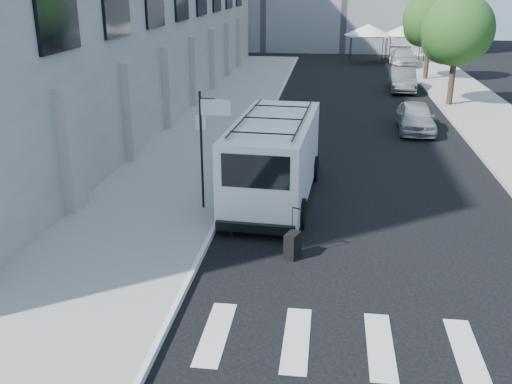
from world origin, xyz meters
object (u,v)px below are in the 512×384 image
(parked_car_b, at_px, (403,80))
(businessman, at_px, (277,202))
(suitcase, at_px, (292,245))
(parked_car_c, at_px, (403,58))
(parked_car_a, at_px, (416,117))
(cargo_van, at_px, (275,158))
(briefcase, at_px, (235,228))

(parked_car_b, bearing_deg, businessman, -101.72)
(businessman, bearing_deg, suitcase, 74.67)
(suitcase, bearing_deg, parked_car_c, 100.94)
(businessman, distance_m, parked_car_c, 34.60)
(suitcase, height_order, parked_car_b, parked_car_b)
(suitcase, relative_size, parked_car_a, 0.32)
(parked_car_a, bearing_deg, parked_car_b, 88.30)
(cargo_van, relative_size, parked_car_b, 1.64)
(briefcase, bearing_deg, parked_car_c, 95.56)
(parked_car_c, bearing_deg, briefcase, -103.68)
(briefcase, xyz_separation_m, suitcase, (1.68, -1.25, 0.17))
(cargo_van, bearing_deg, businessman, -79.63)
(briefcase, relative_size, parked_car_b, 0.10)
(parked_car_b, bearing_deg, cargo_van, -104.51)
(parked_car_b, xyz_separation_m, parked_car_c, (1.25, 11.25, 0.00))
(parked_car_a, bearing_deg, briefcase, -116.18)
(briefcase, xyz_separation_m, parked_car_a, (6.41, 12.34, 0.50))
(businessman, height_order, parked_car_a, businessman)
(businessman, distance_m, briefcase, 1.37)
(businessman, relative_size, cargo_van, 0.25)
(businessman, xyz_separation_m, briefcase, (-1.15, -0.23, -0.71))
(businessman, xyz_separation_m, parked_car_a, (5.26, 12.11, -0.21))
(cargo_van, height_order, parked_car_b, cargo_van)
(briefcase, relative_size, cargo_van, 0.06)
(parked_car_b, bearing_deg, parked_car_a, -90.30)
(briefcase, xyz_separation_m, parked_car_b, (6.96, 22.86, 0.54))
(briefcase, height_order, cargo_van, cargo_van)
(cargo_van, xyz_separation_m, parked_car_b, (6.15, 19.89, -0.62))
(briefcase, bearing_deg, parked_car_b, 92.16)
(briefcase, relative_size, parked_car_a, 0.11)
(businessman, bearing_deg, parked_car_b, -139.49)
(briefcase, distance_m, cargo_van, 3.29)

